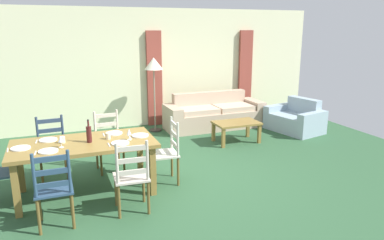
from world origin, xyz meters
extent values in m
cube|color=#2C5434|center=(0.00, 0.00, -0.01)|extent=(9.60, 9.60, 0.02)
cube|color=beige|center=(0.00, 3.30, 1.35)|extent=(9.60, 0.16, 2.70)
cube|color=brown|center=(0.66, 3.16, 1.10)|extent=(0.35, 0.08, 2.20)
cube|color=brown|center=(3.06, 3.16, 1.10)|extent=(0.35, 0.08, 2.20)
cube|color=olive|center=(-1.24, -0.09, 0.72)|extent=(1.90, 0.96, 0.05)
cube|color=olive|center=(-2.09, -0.47, 0.35)|extent=(0.08, 0.08, 0.70)
cube|color=olive|center=(-0.39, -0.47, 0.35)|extent=(0.08, 0.08, 0.70)
cube|color=olive|center=(-2.09, 0.29, 0.35)|extent=(0.08, 0.08, 0.70)
cube|color=olive|center=(-0.39, 0.29, 0.35)|extent=(0.08, 0.08, 0.70)
cube|color=navy|center=(-1.66, -0.83, 0.45)|extent=(0.42, 0.40, 0.03)
cylinder|color=brown|center=(-1.84, -0.66, 0.22)|extent=(0.04, 0.04, 0.43)
cylinder|color=brown|center=(-1.48, -0.66, 0.22)|extent=(0.04, 0.04, 0.43)
cylinder|color=brown|center=(-1.84, -1.00, 0.22)|extent=(0.04, 0.04, 0.43)
cylinder|color=brown|center=(-1.48, -1.00, 0.22)|extent=(0.04, 0.04, 0.43)
cylinder|color=navy|center=(-1.84, -1.00, 0.71)|extent=(0.04, 0.04, 0.50)
cylinder|color=navy|center=(-1.48, -1.00, 0.71)|extent=(0.04, 0.04, 0.50)
cube|color=navy|center=(-1.66, -1.00, 0.58)|extent=(0.38, 0.02, 0.06)
cube|color=navy|center=(-1.66, -1.00, 0.73)|extent=(0.38, 0.02, 0.06)
cube|color=navy|center=(-1.66, -1.00, 0.88)|extent=(0.38, 0.02, 0.06)
cube|color=beige|center=(-0.75, -0.80, 0.45)|extent=(0.44, 0.42, 0.03)
cylinder|color=brown|center=(-0.92, -0.62, 0.22)|extent=(0.04, 0.04, 0.43)
cylinder|color=brown|center=(-0.56, -0.64, 0.22)|extent=(0.04, 0.04, 0.43)
cylinder|color=brown|center=(-0.94, -0.96, 0.22)|extent=(0.04, 0.04, 0.43)
cylinder|color=brown|center=(-0.58, -0.98, 0.22)|extent=(0.04, 0.04, 0.43)
cylinder|color=beige|center=(-0.94, -0.96, 0.71)|extent=(0.04, 0.04, 0.50)
cylinder|color=beige|center=(-0.58, -0.98, 0.71)|extent=(0.04, 0.04, 0.50)
cube|color=beige|center=(-0.76, -0.97, 0.58)|extent=(0.38, 0.05, 0.06)
cube|color=beige|center=(-0.76, -0.97, 0.73)|extent=(0.38, 0.05, 0.06)
cube|color=beige|center=(-0.76, -0.97, 0.88)|extent=(0.38, 0.05, 0.06)
cube|color=#2C3E56|center=(-1.66, 0.59, 0.45)|extent=(0.44, 0.42, 0.03)
cylinder|color=brown|center=(-1.47, 0.43, 0.22)|extent=(0.04, 0.04, 0.43)
cylinder|color=brown|center=(-1.83, 0.41, 0.22)|extent=(0.04, 0.04, 0.43)
cylinder|color=brown|center=(-1.48, 0.77, 0.22)|extent=(0.04, 0.04, 0.43)
cylinder|color=brown|center=(-1.84, 0.75, 0.22)|extent=(0.04, 0.04, 0.43)
cylinder|color=#2C3E56|center=(-1.48, 0.77, 0.71)|extent=(0.04, 0.04, 0.50)
cylinder|color=#2C3E56|center=(-1.84, 0.75, 0.71)|extent=(0.04, 0.04, 0.50)
cube|color=#2C3E56|center=(-1.66, 0.76, 0.58)|extent=(0.38, 0.04, 0.06)
cube|color=#2C3E56|center=(-1.66, 0.76, 0.73)|extent=(0.38, 0.04, 0.06)
cube|color=#2C3E56|center=(-1.66, 0.76, 0.88)|extent=(0.38, 0.04, 0.06)
cube|color=beige|center=(-0.80, 0.65, 0.45)|extent=(0.45, 0.43, 0.03)
cylinder|color=brown|center=(-0.61, 0.49, 0.22)|extent=(0.04, 0.04, 0.43)
cylinder|color=brown|center=(-0.97, 0.46, 0.22)|extent=(0.04, 0.04, 0.43)
cylinder|color=brown|center=(-0.63, 0.83, 0.22)|extent=(0.04, 0.04, 0.43)
cylinder|color=brown|center=(-0.99, 0.80, 0.22)|extent=(0.04, 0.04, 0.43)
cylinder|color=beige|center=(-0.63, 0.83, 0.71)|extent=(0.04, 0.04, 0.50)
cylinder|color=beige|center=(-0.99, 0.80, 0.71)|extent=(0.04, 0.04, 0.50)
cube|color=beige|center=(-0.81, 0.81, 0.58)|extent=(0.38, 0.05, 0.06)
cube|color=beige|center=(-0.81, 0.81, 0.73)|extent=(0.38, 0.05, 0.06)
cube|color=beige|center=(-0.81, 0.81, 0.88)|extent=(0.38, 0.05, 0.06)
cylinder|color=brown|center=(-2.17, 0.12, 0.22)|extent=(0.04, 0.04, 0.43)
cylinder|color=brown|center=(-2.15, -0.24, 0.22)|extent=(0.04, 0.04, 0.43)
cube|color=beige|center=(-0.13, -0.13, 0.45)|extent=(0.42, 0.44, 0.03)
cylinder|color=brown|center=(-0.31, -0.30, 0.22)|extent=(0.04, 0.04, 0.43)
cylinder|color=brown|center=(-0.28, 0.06, 0.22)|extent=(0.04, 0.04, 0.43)
cylinder|color=brown|center=(0.03, -0.32, 0.22)|extent=(0.04, 0.04, 0.43)
cylinder|color=brown|center=(0.05, 0.04, 0.22)|extent=(0.04, 0.04, 0.43)
cylinder|color=beige|center=(0.03, -0.32, 0.71)|extent=(0.04, 0.04, 0.50)
cylinder|color=beige|center=(0.05, 0.04, 0.71)|extent=(0.04, 0.04, 0.50)
cube|color=beige|center=(0.04, -0.14, 0.58)|extent=(0.05, 0.38, 0.06)
cube|color=beige|center=(0.04, -0.14, 0.73)|extent=(0.05, 0.38, 0.06)
cube|color=beige|center=(0.04, -0.14, 0.88)|extent=(0.05, 0.38, 0.06)
cylinder|color=white|center=(-1.69, -0.34, 0.76)|extent=(0.24, 0.24, 0.02)
cube|color=silver|center=(-1.84, -0.34, 0.75)|extent=(0.03, 0.17, 0.01)
cylinder|color=white|center=(-0.79, -0.34, 0.76)|extent=(0.24, 0.24, 0.02)
cube|color=silver|center=(-0.94, -0.34, 0.75)|extent=(0.02, 0.17, 0.01)
cylinder|color=white|center=(-1.69, 0.16, 0.76)|extent=(0.24, 0.24, 0.02)
cube|color=silver|center=(-1.84, 0.16, 0.75)|extent=(0.03, 0.17, 0.01)
cylinder|color=white|center=(-0.79, 0.16, 0.76)|extent=(0.24, 0.24, 0.02)
cube|color=silver|center=(-0.94, 0.16, 0.75)|extent=(0.02, 0.17, 0.01)
cylinder|color=white|center=(-2.02, -0.09, 0.76)|extent=(0.24, 0.24, 0.02)
cube|color=silver|center=(-2.17, -0.09, 0.75)|extent=(0.03, 0.17, 0.01)
cylinder|color=white|center=(-0.46, -0.09, 0.76)|extent=(0.24, 0.24, 0.02)
cube|color=silver|center=(-0.61, -0.09, 0.75)|extent=(0.02, 0.17, 0.01)
cylinder|color=#471919|center=(-1.17, -0.12, 0.86)|extent=(0.07, 0.07, 0.22)
cylinder|color=#471919|center=(-1.17, -0.12, 1.01)|extent=(0.02, 0.02, 0.08)
cylinder|color=black|center=(-1.17, -0.12, 1.06)|extent=(0.03, 0.03, 0.02)
cylinder|color=white|center=(-1.53, -0.22, 0.75)|extent=(0.06, 0.06, 0.01)
cylinder|color=white|center=(-1.53, -0.22, 0.79)|extent=(0.01, 0.01, 0.07)
cone|color=white|center=(-1.53, -0.22, 0.87)|extent=(0.06, 0.06, 0.08)
cylinder|color=white|center=(-0.64, -0.22, 0.75)|extent=(0.06, 0.06, 0.01)
cylinder|color=white|center=(-0.64, -0.22, 0.79)|extent=(0.01, 0.01, 0.07)
cone|color=white|center=(-0.64, -0.22, 0.87)|extent=(0.06, 0.06, 0.08)
cylinder|color=beige|center=(-0.91, -0.07, 0.80)|extent=(0.07, 0.07, 0.09)
cylinder|color=beige|center=(-1.51, -0.03, 0.80)|extent=(0.07, 0.07, 0.09)
cube|color=tan|center=(1.86, 2.39, 0.20)|extent=(1.81, 0.81, 0.40)
cube|color=tan|center=(1.86, 2.69, 0.40)|extent=(1.80, 0.21, 0.80)
cube|color=tan|center=(2.88, 2.40, 0.29)|extent=(0.25, 0.80, 0.58)
cube|color=tan|center=(0.84, 2.39, 0.29)|extent=(0.25, 0.80, 0.58)
cube|color=beige|center=(2.31, 2.35, 0.46)|extent=(0.86, 0.65, 0.12)
cube|color=beige|center=(1.41, 2.34, 0.46)|extent=(0.86, 0.65, 0.12)
cube|color=olive|center=(1.81, 1.24, 0.40)|extent=(0.90, 0.56, 0.04)
cube|color=olive|center=(1.41, 1.01, 0.19)|extent=(0.06, 0.06, 0.38)
cube|color=olive|center=(2.21, 1.01, 0.19)|extent=(0.06, 0.06, 0.38)
cube|color=olive|center=(1.41, 1.47, 0.19)|extent=(0.06, 0.06, 0.38)
cube|color=olive|center=(2.21, 1.47, 0.19)|extent=(0.06, 0.06, 0.38)
cube|color=#94ABB9|center=(3.41, 1.49, 0.19)|extent=(0.96, 0.96, 0.38)
cube|color=#94ABB9|center=(3.70, 1.56, 0.36)|extent=(0.37, 0.82, 0.72)
cube|color=#94ABB9|center=(3.52, 1.02, 0.26)|extent=(0.82, 0.35, 0.52)
cube|color=#94ABB9|center=(3.30, 1.97, 0.26)|extent=(0.82, 0.35, 0.52)
cylinder|color=#332D28|center=(0.51, 2.64, 0.01)|extent=(0.28, 0.28, 0.03)
cylinder|color=gray|center=(0.51, 2.64, 0.71)|extent=(0.03, 0.03, 1.35)
cone|color=beige|center=(0.51, 2.64, 1.51)|extent=(0.40, 0.40, 0.26)
camera|label=1|loc=(-1.56, -4.98, 2.25)|focal=33.77mm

